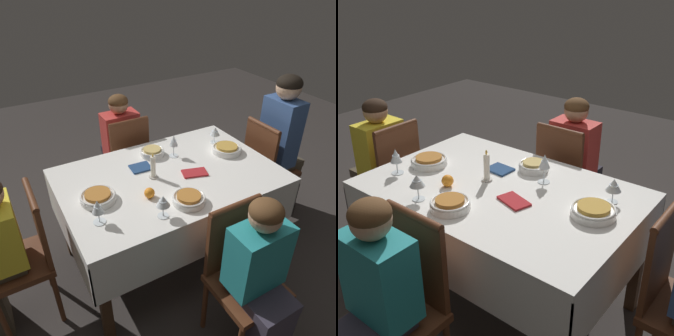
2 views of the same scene
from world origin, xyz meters
TOP-DOWN VIEW (x-y plane):
  - ground_plane at (0.00, 0.00)m, footprint 8.00×8.00m
  - dining_table at (0.00, 0.00)m, footprint 1.45×0.96m
  - chair_south at (0.01, -0.72)m, footprint 0.36×0.37m
  - chair_east at (0.97, -0.01)m, footprint 0.37×0.36m
  - chair_north at (-0.04, 0.72)m, footprint 0.36×0.37m
  - person_child_red at (0.01, -0.87)m, footprint 0.30×0.33m
  - person_child_yellow at (1.12, -0.01)m, footprint 0.33×0.30m
  - person_child_teal at (-0.04, 0.87)m, footprint 0.30×0.33m
  - bowl_west at (-0.52, -0.05)m, footprint 0.22×0.22m
  - wine_glass_west at (-0.54, -0.23)m, footprint 0.08×0.08m
  - bowl_south at (-0.02, -0.29)m, footprint 0.17×0.17m
  - wine_glass_south at (-0.15, -0.20)m, footprint 0.07×0.07m
  - bowl_east at (0.51, 0.04)m, footprint 0.21×0.21m
  - wine_glass_east at (0.57, 0.22)m, footprint 0.07×0.07m
  - bowl_north at (0.05, 0.32)m, footprint 0.20×0.20m
  - wine_glass_north at (0.24, 0.35)m, footprint 0.08×0.08m
  - candle_centerpiece at (0.11, -0.02)m, footprint 0.06×0.06m
  - orange_fruit at (0.23, 0.16)m, footprint 0.07×0.07m
  - napkin_red_folded at (-0.15, 0.08)m, footprint 0.19×0.14m
  - napkin_spare_side at (0.13, -0.16)m, footprint 0.15×0.12m

SIDE VIEW (x-z plane):
  - ground_plane at x=0.00m, z-range 0.00..0.00m
  - chair_south at x=0.01m, z-range 0.05..0.98m
  - chair_east at x=0.97m, z-range 0.05..0.98m
  - chair_north at x=-0.04m, z-range 0.05..0.98m
  - person_child_yellow at x=1.12m, z-range 0.05..1.11m
  - person_child_teal at x=-0.04m, z-range 0.05..1.12m
  - person_child_red at x=0.01m, z-range 0.05..1.12m
  - dining_table at x=0.00m, z-range 0.28..1.05m
  - napkin_red_folded at x=-0.15m, z-range 0.76..0.77m
  - napkin_spare_side at x=0.13m, z-range 0.76..0.77m
  - bowl_west at x=-0.52m, z-range 0.76..0.82m
  - bowl_east at x=0.51m, z-range 0.76..0.82m
  - bowl_north at x=0.05m, z-range 0.76..0.82m
  - bowl_south at x=-0.02m, z-range 0.76..0.82m
  - orange_fruit at x=0.23m, z-range 0.76..0.83m
  - candle_centerpiece at x=0.11m, z-range 0.74..0.92m
  - wine_glass_west at x=-0.54m, z-range 0.79..0.92m
  - wine_glass_east at x=0.57m, z-range 0.79..0.94m
  - wine_glass_north at x=0.24m, z-range 0.79..0.93m
  - wine_glass_south at x=-0.15m, z-range 0.80..0.96m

